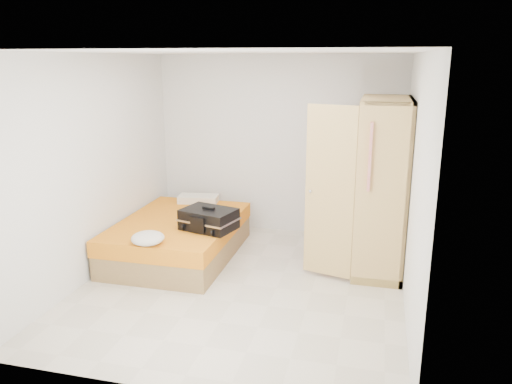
% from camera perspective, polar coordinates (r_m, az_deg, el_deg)
% --- Properties ---
extents(room, '(4.00, 4.02, 2.60)m').
position_cam_1_polar(room, '(5.46, -1.60, 1.91)').
color(room, beige).
rests_on(room, ground).
extents(bed, '(1.42, 2.02, 0.50)m').
position_cam_1_polar(bed, '(6.67, -8.81, -5.20)').
color(bed, olive).
rests_on(bed, ground).
extents(wardrobe, '(1.16, 1.20, 2.10)m').
position_cam_1_polar(wardrobe, '(6.18, 13.71, 0.16)').
color(wardrobe, tan).
rests_on(wardrobe, ground).
extents(person, '(0.48, 0.69, 1.84)m').
position_cam_1_polar(person, '(6.49, 9.12, 0.38)').
color(person, red).
rests_on(person, ground).
extents(suitcase, '(0.75, 0.62, 0.28)m').
position_cam_1_polar(suitcase, '(6.17, -5.43, -3.11)').
color(suitcase, black).
rests_on(suitcase, bed).
extents(round_cushion, '(0.38, 0.38, 0.14)m').
position_cam_1_polar(round_cushion, '(5.80, -12.27, -5.17)').
color(round_cushion, beige).
rests_on(round_cushion, bed).
extents(pillow, '(0.60, 0.36, 0.10)m').
position_cam_1_polar(pillow, '(7.35, -6.61, -0.78)').
color(pillow, beige).
rests_on(pillow, bed).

